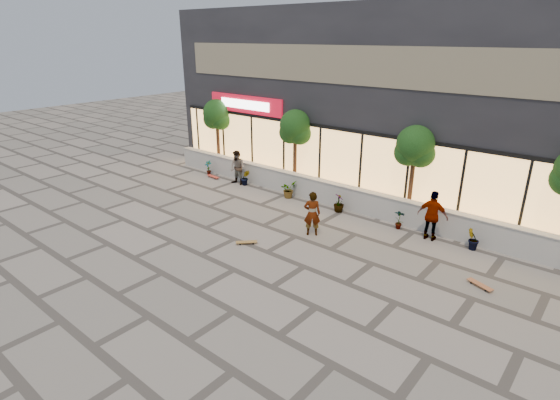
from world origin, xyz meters
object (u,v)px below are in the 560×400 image
Objects in this scene: tree_midwest at (295,129)px; skater_right_near at (433,216)px; tree_west at (217,116)px; tree_mideast at (415,149)px; skateboard_right_near at (480,285)px; skater_left at (237,168)px; skateboard_left at (213,176)px; skater_center at (312,214)px; skateboard_center at (246,242)px.

tree_midwest is 7.92m from skater_right_near.
tree_west is 1.00× the size of tree_midwest.
tree_west is at bearing 180.00° from tree_midwest.
skateboard_right_near is (4.00, -3.64, -2.90)m from tree_mideast.
skateboard_right_near is (2.48, -2.24, -0.88)m from skater_right_near.
tree_west is 2.23× the size of skater_left.
tree_mideast is 8.97m from skater_left.
skateboard_left is (1.12, -1.50, -2.90)m from tree_west.
skater_right_near is at bearing 159.02° from skateboard_right_near.
skater_center is at bearing -22.53° from tree_west.
skateboard_center is (-1.36, -2.19, -0.80)m from skater_center.
skateboard_right_near is at bearing -42.29° from tree_mideast.
tree_midwest is 4.61× the size of skateboard_right_near.
tree_midwest is at bearing -82.31° from skater_center.
tree_west is 3.45m from skateboard_left.
skateboard_right_near is (12.61, -2.24, -0.79)m from skater_left.
tree_west is 11.50m from tree_mideast.
skater_left is 6.96m from skateboard_center.
skateboard_left is 14.54m from skateboard_right_near.
skater_right_near is at bearing -6.13° from tree_west.
skater_right_near is 11.94m from skateboard_left.
tree_midwest is 2.24× the size of skater_center.
skater_center is 2.01× the size of skateboard_left.
tree_midwest is at bearing -13.70° from skater_right_near.
tree_midwest is at bearing -178.84° from skateboard_right_near.
tree_midwest is 5.87m from skater_center.
skateboard_center is at bearing -119.99° from tree_mideast.
skateboard_center is at bearing -37.22° from tree_west.
tree_mideast is 2.90m from skater_right_near.
tree_mideast is 4.91m from skater_center.
tree_mideast is at bearing 9.07° from skater_left.
skater_right_near is (3.67, 2.48, 0.09)m from skater_center.
skater_right_near reaches higher than skateboard_left.
skater_center is (3.86, -3.88, -2.11)m from tree_midwest.
tree_west is 10.35m from skater_center.
skater_right_near is 2.21× the size of skateboard_left.
skateboard_center is at bearing 20.92° from skater_center.
skateboard_right_near is (14.38, -2.14, -0.00)m from skateboard_left.
tree_west is 13.26m from skater_right_near.
skateboard_right_near is (6.14, 0.24, -0.79)m from skater_center.
skater_right_near reaches higher than skateboard_center.
skateboard_center is at bearing -42.66° from skater_left.
skater_right_near is 2.73× the size of skateboard_center.
tree_mideast is 2.23× the size of skater_left.
skateboard_left is 1.02× the size of skateboard_right_near.
tree_mideast is at bearing -45.68° from skater_right_near.
tree_mideast is 7.59m from skateboard_center.
skater_center is (-2.14, -3.88, -2.11)m from tree_mideast.
skater_left reaches higher than skater_center.
tree_midwest is 5.46m from skateboard_left.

